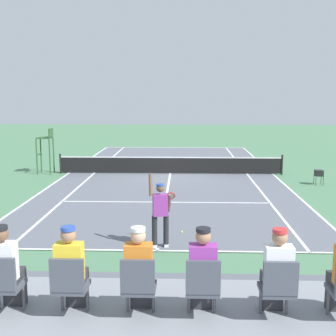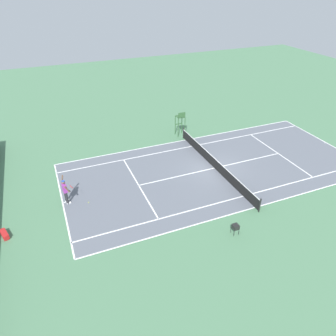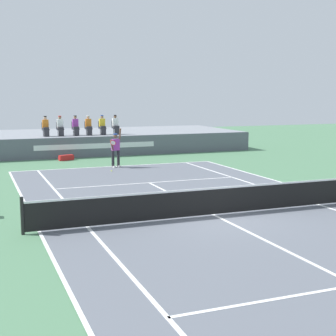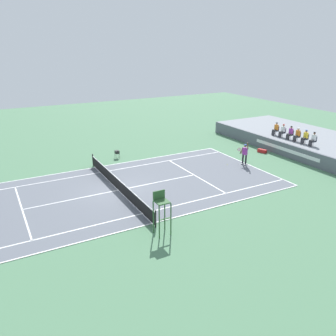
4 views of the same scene
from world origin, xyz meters
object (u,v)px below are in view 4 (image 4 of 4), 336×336
object	(u,v)px
spectator_seated_4	(305,137)
equipment_bag	(262,151)
tennis_player	(245,154)
tennis_ball	(227,165)
spectator_seated_1	(282,131)
spectator_seated_0	(276,129)
spectator_seated_2	(290,133)
spectator_seated_3	(297,135)
spectator_seated_5	(313,139)
ball_hopper	(117,152)
umpire_chair	(161,208)

from	to	relation	value
spectator_seated_4	equipment_bag	size ratio (longest dim) A/B	1.32
tennis_player	equipment_bag	world-z (taller)	tennis_player
spectator_seated_4	tennis_ball	distance (m)	7.93
spectator_seated_1	spectator_seated_0	bearing A→B (deg)	180.00
spectator_seated_2	spectator_seated_3	distance (m)	0.83
spectator_seated_5	ball_hopper	xyz separation A→B (m)	(-8.77, -15.21, -1.30)
spectator_seated_0	spectator_seated_5	bearing A→B (deg)	0.00
spectator_seated_3	umpire_chair	distance (m)	19.07
spectator_seated_2	spectator_seated_5	size ratio (longest dim) A/B	1.00
spectator_seated_3	equipment_bag	size ratio (longest dim) A/B	1.32
umpire_chair	ball_hopper	size ratio (longest dim) A/B	3.49
spectator_seated_4	ball_hopper	distance (m)	17.18
spectator_seated_2	spectator_seated_4	distance (m)	1.74
spectator_seated_3	spectator_seated_0	bearing A→B (deg)	180.00
tennis_player	tennis_ball	distance (m)	1.73
spectator_seated_0	ball_hopper	distance (m)	15.85
spectator_seated_5	spectator_seated_2	bearing A→B (deg)	180.00
spectator_seated_3	ball_hopper	bearing A→B (deg)	-114.62
tennis_player	tennis_ball	world-z (taller)	tennis_player
spectator_seated_0	spectator_seated_1	bearing A→B (deg)	0.00
spectator_seated_2	spectator_seated_5	bearing A→B (deg)	0.00
spectator_seated_4	ball_hopper	world-z (taller)	spectator_seated_4
tennis_ball	ball_hopper	size ratio (longest dim) A/B	0.10
tennis_player	ball_hopper	world-z (taller)	tennis_player
spectator_seated_0	spectator_seated_4	distance (m)	3.62
spectator_seated_5	tennis_player	size ratio (longest dim) A/B	0.61
spectator_seated_5	spectator_seated_4	bearing A→B (deg)	180.00
tennis_player	umpire_chair	xyz separation A→B (m)	(6.75, -11.56, 0.56)
spectator_seated_2	spectator_seated_3	world-z (taller)	same
spectator_seated_2	spectator_seated_3	bearing A→B (deg)	0.00
spectator_seated_5	tennis_player	xyz separation A→B (m)	(-1.75, -6.26, -0.88)
spectator_seated_1	ball_hopper	world-z (taller)	spectator_seated_1
tennis_player	equipment_bag	size ratio (longest dim) A/B	2.18
spectator_seated_3	ball_hopper	size ratio (longest dim) A/B	1.81
spectator_seated_4	spectator_seated_2	bearing A→B (deg)	180.00
umpire_chair	ball_hopper	bearing A→B (deg)	169.30
spectator_seated_1	umpire_chair	xyz separation A→B (m)	(8.61, -17.82, -0.32)
spectator_seated_5	tennis_ball	bearing A→B (deg)	-107.11
spectator_seated_5	spectator_seated_1	bearing A→B (deg)	180.00
spectator_seated_3	ball_hopper	xyz separation A→B (m)	(-6.97, -15.21, -1.30)
spectator_seated_5	equipment_bag	world-z (taller)	spectator_seated_5
spectator_seated_0	equipment_bag	xyz separation A→B (m)	(0.81, -2.34, -1.72)
spectator_seated_1	spectator_seated_3	bearing A→B (deg)	0.00
spectator_seated_4	spectator_seated_1	bearing A→B (deg)	180.00
spectator_seated_3	ball_hopper	world-z (taller)	spectator_seated_3
tennis_player	spectator_seated_0	bearing A→B (deg)	113.78
spectator_seated_4	umpire_chair	xyz separation A→B (m)	(5.90, -17.82, -0.32)
tennis_player	spectator_seated_5	bearing A→B (deg)	74.40
spectator_seated_0	spectator_seated_5	size ratio (longest dim) A/B	1.00
ball_hopper	tennis_player	bearing A→B (deg)	51.91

